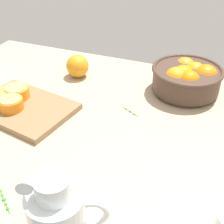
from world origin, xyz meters
TOP-DOWN VIEW (x-y plane):
  - ground_plane at (0.00, 0.00)cm, footprint 130.93×87.91cm
  - fruit_bowl at (17.24, 27.63)cm, footprint 22.64×22.64cm
  - juice_pitcher at (5.64, -34.85)cm, footprint 14.29×10.30cm
  - cutting_board at (-26.05, -1.28)cm, footprint 32.18×25.09cm
  - orange_half_0 at (-27.92, -3.92)cm, footprint 7.03×7.03cm
  - orange_half_1 at (-32.92, -1.49)cm, footprint 6.74×6.74cm
  - orange_half_2 at (-30.30, 2.02)cm, footprint 7.71×7.71cm
  - loose_orange_1 at (-20.69, 24.42)cm, footprint 7.98×7.98cm
  - herb_sprig_0 at (-10.24, -31.20)cm, footprint 6.91×5.26cm
  - herb_sprig_1 at (3.98, 9.77)cm, footprint 6.42×3.62cm

SIDE VIEW (x-z plane):
  - ground_plane at x=0.00cm, z-range -3.00..0.00cm
  - herb_sprig_1 at x=3.98cm, z-range -0.18..0.68cm
  - herb_sprig_0 at x=-10.24cm, z-range -0.20..0.73cm
  - cutting_board at x=-26.05cm, z-range 0.00..1.83cm
  - orange_half_1 at x=-32.92cm, z-range 1.80..5.12cm
  - orange_half_0 at x=-27.92cm, z-range 1.80..5.26cm
  - orange_half_2 at x=-30.30cm, z-range 1.80..5.45cm
  - loose_orange_1 at x=-20.69cm, z-range 0.00..7.98cm
  - fruit_bowl at x=17.24cm, z-range 0.14..10.11cm
  - juice_pitcher at x=5.64cm, z-range -2.48..14.49cm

